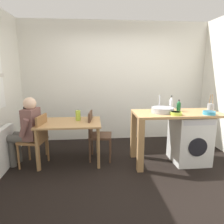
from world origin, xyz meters
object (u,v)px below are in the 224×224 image
bottle_tall_green (171,104)px  utensil_crock (210,107)px  chair_person_seat (37,137)px  washing_machine (190,139)px  bottle_squat_brown (179,106)px  chair_opposite (96,133)px  colander (209,113)px  dining_table (70,127)px  seated_person (27,128)px  mixing_bowl (176,113)px  vase (78,115)px

bottle_tall_green → utensil_crock: (0.70, -0.06, -0.06)m
chair_person_seat → utensil_crock: bearing=-79.8°
washing_machine → bottle_squat_brown: bearing=150.2°
chair_opposite → colander: colander is taller
dining_table → colander: bearing=-10.3°
chair_opposite → washing_machine: chair_opposite is taller
dining_table → washing_machine: size_ratio=1.28×
seated_person → colander: bearing=-85.5°
bottle_tall_green → utensil_crock: bearing=-5.1°
mixing_bowl → chair_person_seat: bearing=172.9°
dining_table → utensil_crock: utensil_crock is taller
chair_opposite → bottle_tall_green: (1.33, -0.15, 0.54)m
bottle_squat_brown → bottle_tall_green: bearing=178.6°
bottle_tall_green → vase: (-1.65, 0.19, -0.21)m
chair_person_seat → bottle_squat_brown: 2.54m
dining_table → chair_person_seat: chair_person_seat is taller
bottle_squat_brown → vase: 1.81m
utensil_crock → bottle_squat_brown: bearing=174.0°
chair_person_seat → washing_machine: size_ratio=1.05×
washing_machine → utensil_crock: bearing=8.1°
dining_table → bottle_squat_brown: bottle_squat_brown is taller
dining_table → vase: bearing=33.7°
washing_machine → bottle_squat_brown: bottle_squat_brown is taller
colander → vase: colander is taller
vase → chair_person_seat: bearing=-162.9°
dining_table → chair_opposite: (0.48, 0.06, -0.14)m
dining_table → chair_person_seat: size_ratio=1.22×
washing_machine → vase: bearing=171.3°
chair_opposite → mixing_bowl: (1.29, -0.46, 0.44)m
chair_person_seat → bottle_tall_green: bearing=-78.5°
seated_person → chair_opposite: bearing=-72.3°
chair_person_seat → vase: vase is taller
bottle_tall_green → bottle_squat_brown: size_ratio=1.37×
dining_table → seated_person: bearing=-173.2°
chair_opposite → colander: (1.85, -0.48, 0.44)m
washing_machine → colander: bearing=-49.3°
bottle_squat_brown → mixing_bowl: 0.36m
seated_person → vase: bearing=-67.0°
utensil_crock → chair_opposite: bearing=174.1°
vase → chair_opposite: bearing=-7.3°
washing_machine → mixing_bowl: bearing=-151.6°
dining_table → mixing_bowl: bearing=-12.8°
chair_person_seat → vase: (0.70, 0.21, 0.32)m
dining_table → utensil_crock: size_ratio=3.67×
bottle_tall_green → mixing_bowl: bearing=-95.8°
bottle_tall_green → seated_person: bearing=179.9°
washing_machine → bottle_squat_brown: (-0.19, 0.11, 0.58)m
chair_person_seat → mixing_bowl: mixing_bowl is taller
washing_machine → mixing_bowl: (-0.37, -0.20, 0.52)m
seated_person → dining_table: bearing=-72.3°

